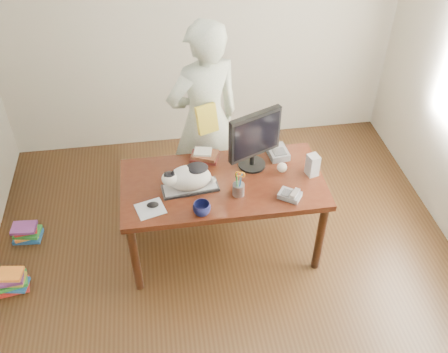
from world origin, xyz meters
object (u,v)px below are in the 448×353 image
person (205,121)px  book_pile_a (12,281)px  mouse (153,205)px  phone (290,195)px  cat (188,177)px  monitor (255,138)px  book_stack (204,156)px  book_pile_b (27,232)px  pen_cup (239,188)px  baseball (282,167)px  coffee_mug (202,209)px  keyboard (190,188)px  speaker (313,165)px  calculator (278,152)px  desk (222,189)px

person → book_pile_a: person is taller
mouse → phone: size_ratio=0.52×
mouse → cat: bearing=12.4°
monitor → book_pile_a: bearing=166.3°
book_pile_a → book_stack: bearing=17.2°
book_pile_b → phone: bearing=-15.3°
pen_cup → baseball: 0.45m
cat → coffee_mug: cat is taller
keyboard → monitor: bearing=14.1°
mouse → book_pile_b: mouse is taller
keyboard → coffee_mug: size_ratio=3.48×
pen_cup → phone: pen_cup is taller
keyboard → person: bearing=67.5°
book_pile_a → monitor: bearing=9.9°
keyboard → baseball: 0.76m
cat → book_pile_b: cat is taller
keyboard → speaker: bearing=-3.9°
phone → book_pile_a: phone is taller
speaker → baseball: size_ratio=2.30×
book_pile_a → book_pile_b: 0.55m
pen_cup → speaker: size_ratio=1.26×
mouse → baseball: size_ratio=1.31×
cat → person: (0.21, 0.67, 0.04)m
cat → book_stack: 0.40m
keyboard → speaker: 0.98m
coffee_mug → pen_cup: bearing=29.1°
monitor → person: (-0.34, 0.47, -0.12)m
speaker → book_pile_b: (-2.44, 0.36, -0.77)m
baseball → calculator: bearing=86.3°
book_stack → book_pile_b: (-1.61, 0.04, -0.71)m
person → book_pile_a: bearing=6.0°
speaker → book_stack: speaker is taller
speaker → book_pile_a: speaker is taller
mouse → calculator: size_ratio=0.47×
desk → mouse: (-0.56, -0.28, 0.17)m
monitor → baseball: monitor is taller
mouse → coffee_mug: bearing=-35.8°
cat → book_stack: (0.17, 0.36, -0.09)m
cat → coffee_mug: bearing=-81.6°
book_stack → book_pile_b: 1.76m
coffee_mug → person: 0.96m
phone → book_stack: bearing=171.6°
desk → calculator: 0.57m
baseball → person: (-0.55, 0.56, 0.13)m
keyboard → speaker: size_ratio=2.45×
pen_cup → baseball: (0.39, 0.22, -0.02)m
coffee_mug → phone: size_ratio=0.65×
book_pile_b → book_pile_a: bearing=-93.1°
calculator → book_pile_a: (-2.25, -0.47, -0.69)m
book_pile_b → coffee_mug: bearing=-24.1°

